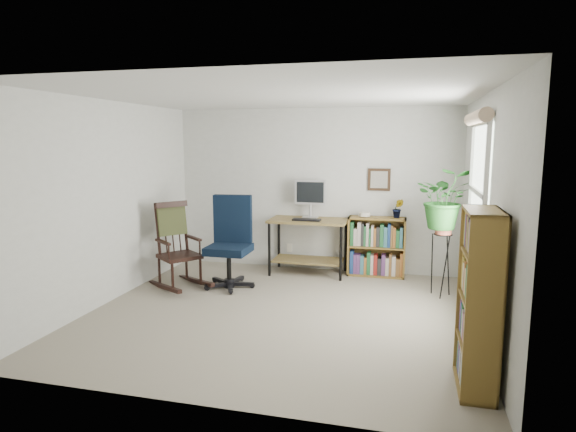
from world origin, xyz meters
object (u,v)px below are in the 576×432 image
(rocking_chair, at_px, (179,245))
(tall_bookshelf, at_px, (479,301))
(desk, at_px, (308,247))
(office_chair, at_px, (229,242))
(low_bookshelf, at_px, (376,247))

(rocking_chair, relative_size, tall_bookshelf, 0.81)
(tall_bookshelf, bearing_deg, desk, 123.60)
(desk, height_order, rocking_chair, rocking_chair)
(office_chair, xyz_separation_m, tall_bookshelf, (2.82, -2.00, 0.09))
(low_bookshelf, bearing_deg, tall_bookshelf, -72.35)
(desk, distance_m, low_bookshelf, 0.98)
(office_chair, bearing_deg, rocking_chair, -174.53)
(low_bookshelf, xyz_separation_m, tall_bookshelf, (0.97, -3.04, 0.28))
(office_chair, relative_size, low_bookshelf, 1.44)
(rocking_chair, bearing_deg, tall_bookshelf, -80.29)
(tall_bookshelf, bearing_deg, low_bookshelf, 107.65)
(rocking_chair, xyz_separation_m, low_bookshelf, (2.49, 1.17, -0.15))
(office_chair, distance_m, rocking_chair, 0.66)
(office_chair, relative_size, rocking_chair, 1.07)
(office_chair, relative_size, tall_bookshelf, 0.87)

